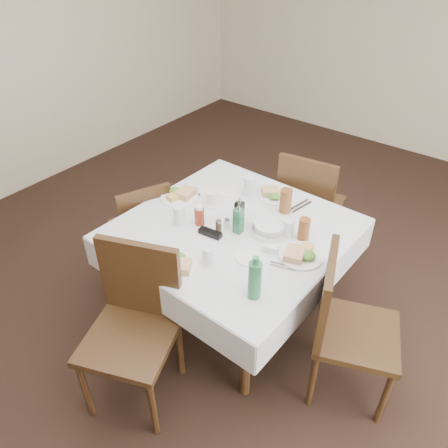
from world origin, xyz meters
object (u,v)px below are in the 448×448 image
bread_basket (269,228)px  ketchup_bottle (199,216)px  green_bottle (255,280)px  chair_east (342,320)px  oil_cruet_green (238,220)px  water_e (289,228)px  coffee_mug (213,198)px  oil_cruet_dark (239,212)px  chair_south (135,316)px  water_s (208,256)px  chair_north (308,201)px  dining_table (233,237)px  water_w (179,215)px  chair_west (143,225)px  water_n (249,186)px

bread_basket → ketchup_bottle: 0.46m
green_bottle → bread_basket: bearing=114.7°
chair_east → oil_cruet_green: size_ratio=4.41×
water_e → coffee_mug: 0.61m
oil_cruet_dark → ketchup_bottle: size_ratio=1.49×
chair_south → ketchup_bottle: 0.77m
chair_south → oil_cruet_green: 0.85m
chair_south → water_s: bearing=68.6°
green_bottle → oil_cruet_green: bearing=134.5°
chair_north → chair_east: (0.76, -1.00, 0.01)m
dining_table → chair_north: (0.09, 0.89, -0.13)m
chair_east → water_s: size_ratio=8.64×
chair_south → water_w: 0.72m
green_bottle → chair_south: bearing=-144.1°
oil_cruet_green → coffee_mug: oil_cruet_green is taller
water_w → chair_north: bearing=69.7°
chair_south → oil_cruet_dark: size_ratio=4.95×
green_bottle → chair_west: bearing=164.7°
chair_west → water_n: (0.64, 0.47, 0.35)m
ketchup_bottle → green_bottle: bearing=-26.5°
chair_west → ketchup_bottle: (0.59, -0.01, 0.34)m
chair_east → oil_cruet_green: (-0.80, 0.09, 0.30)m
chair_east → ketchup_bottle: size_ratio=7.11×
chair_east → green_bottle: green_bottle is taller
bread_basket → water_s: bearing=-104.6°
chair_north → water_w: size_ratio=7.25×
chair_north → water_e: 0.83m
chair_north → chair_west: 1.31m
ketchup_bottle → coffee_mug: (-0.08, 0.24, -0.02)m
water_n → coffee_mug: (-0.14, -0.25, -0.03)m
chair_east → bread_basket: (-0.64, 0.20, 0.24)m
chair_west → coffee_mug: size_ratio=6.29×
dining_table → chair_east: 0.87m
water_e → chair_south: bearing=-113.0°
water_n → water_s: water_n is taller
water_n → coffee_mug: 0.28m
chair_north → chair_south: (-0.17, -1.70, 0.03)m
bread_basket → ketchup_bottle: (-0.42, -0.20, 0.03)m
water_n → water_e: bearing=-27.5°
water_w → coffee_mug: bearing=85.7°
chair_south → water_s: chair_south is taller
bread_basket → green_bottle: green_bottle is taller
dining_table → coffee_mug: 0.34m
dining_table → chair_south: size_ratio=1.38×
chair_south → water_e: bearing=67.0°
water_n → oil_cruet_green: size_ratio=0.66×
dining_table → coffee_mug: (-0.28, 0.14, 0.12)m
dining_table → chair_east: bearing=-7.3°
water_s → coffee_mug: bearing=126.2°
bread_basket → ketchup_bottle: ketchup_bottle is taller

